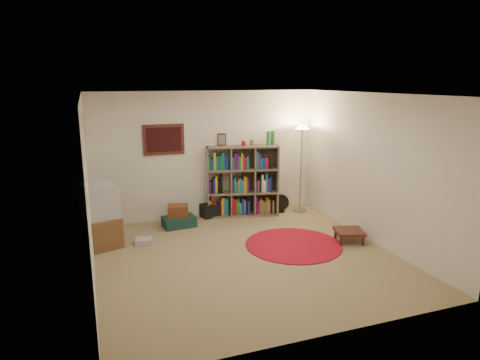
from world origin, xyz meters
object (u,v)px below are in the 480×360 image
object	(u,v)px
bookshelf	(241,182)
suitcase	(179,222)
side_table	(349,232)
floor_lamp	(302,141)
tv_stand	(101,216)
floor_fan	(281,203)

from	to	relation	value
bookshelf	suitcase	xyz separation A→B (m)	(-1.36, -0.30, -0.60)
side_table	floor_lamp	bearing A→B (deg)	89.72
suitcase	tv_stand	bearing A→B (deg)	-167.71
floor_lamp	tv_stand	size ratio (longest dim) A/B	1.72
floor_fan	side_table	bearing A→B (deg)	-60.20
floor_lamp	suitcase	size ratio (longest dim) A/B	2.86
suitcase	side_table	distance (m)	3.11
suitcase	side_table	world-z (taller)	side_table
tv_stand	suitcase	bearing A→B (deg)	2.56
bookshelf	floor_fan	bearing A→B (deg)	5.19
floor_lamp	tv_stand	world-z (taller)	floor_lamp
bookshelf	floor_lamp	xyz separation A→B (m)	(1.22, -0.22, 0.81)
floor_lamp	tv_stand	bearing A→B (deg)	-172.13
tv_stand	suitcase	world-z (taller)	tv_stand
tv_stand	side_table	bearing A→B (deg)	-33.76
floor_lamp	suitcase	world-z (taller)	floor_lamp
bookshelf	floor_fan	size ratio (longest dim) A/B	4.53
suitcase	bookshelf	bearing A→B (deg)	6.44
tv_stand	floor_fan	bearing A→B (deg)	-5.61
suitcase	floor_fan	bearing A→B (deg)	-1.32
bookshelf	floor_lamp	bearing A→B (deg)	3.25
floor_lamp	tv_stand	distance (m)	4.14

